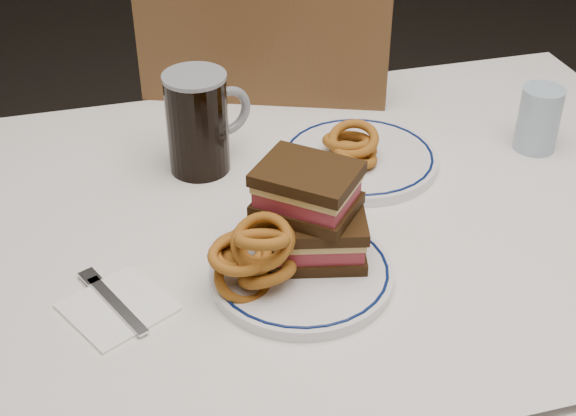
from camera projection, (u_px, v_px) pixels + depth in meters
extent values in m
cube|color=silver|center=(320.00, 220.00, 1.20)|extent=(1.26, 0.86, 0.03)
cylinder|color=#4F2F19|center=(1.00, 322.00, 1.57)|extent=(0.06, 0.06, 0.71)
cylinder|color=#4F2F19|center=(501.00, 236.00, 1.80)|extent=(0.06, 0.06, 0.71)
cube|color=silver|center=(255.00, 133.00, 1.59)|extent=(1.26, 0.01, 0.17)
cube|color=#4F2F19|center=(277.00, 176.00, 1.81)|extent=(0.58, 0.58, 0.04)
cylinder|color=#4F2F19|center=(359.00, 218.00, 2.09)|extent=(0.04, 0.04, 0.44)
cylinder|color=#4F2F19|center=(354.00, 318.00, 1.78)|extent=(0.04, 0.04, 0.44)
cylinder|color=#4F2F19|center=(214.00, 210.00, 2.12)|extent=(0.04, 0.04, 0.44)
cylinder|color=#4F2F19|center=(184.00, 306.00, 1.81)|extent=(0.04, 0.04, 0.44)
cube|color=#4F2F19|center=(264.00, 113.00, 1.50)|extent=(0.43, 0.19, 0.49)
cylinder|color=white|center=(302.00, 274.00, 1.06)|extent=(0.24, 0.24, 0.02)
torus|color=#0A194E|center=(302.00, 269.00, 1.05)|extent=(0.23, 0.23, 0.00)
cube|color=black|center=(317.00, 250.00, 1.07)|extent=(0.14, 0.12, 0.02)
cube|color=#AF3333|center=(317.00, 239.00, 1.06)|extent=(0.13, 0.11, 0.02)
cube|color=#D9B561|center=(318.00, 229.00, 1.05)|extent=(0.14, 0.12, 0.01)
cube|color=black|center=(318.00, 221.00, 1.05)|extent=(0.14, 0.12, 0.02)
cube|color=black|center=(307.00, 205.00, 1.05)|extent=(0.16, 0.16, 0.02)
cube|color=#AF3333|center=(307.00, 193.00, 1.04)|extent=(0.15, 0.14, 0.02)
cube|color=#D9B561|center=(307.00, 183.00, 1.03)|extent=(0.15, 0.15, 0.01)
cube|color=black|center=(307.00, 174.00, 1.02)|extent=(0.16, 0.16, 0.02)
torus|color=brown|center=(243.00, 280.00, 1.02)|extent=(0.08, 0.08, 0.06)
torus|color=brown|center=(267.00, 274.00, 1.02)|extent=(0.08, 0.08, 0.06)
torus|color=brown|center=(249.00, 256.00, 1.03)|extent=(0.07, 0.07, 0.03)
torus|color=brown|center=(246.00, 250.00, 1.03)|extent=(0.08, 0.08, 0.05)
torus|color=brown|center=(239.00, 252.00, 1.02)|extent=(0.08, 0.07, 0.03)
torus|color=brown|center=(240.00, 255.00, 1.00)|extent=(0.08, 0.08, 0.02)
torus|color=brown|center=(265.00, 243.00, 1.01)|extent=(0.08, 0.08, 0.05)
torus|color=brown|center=(262.00, 242.00, 0.99)|extent=(0.09, 0.08, 0.07)
torus|color=brown|center=(262.00, 240.00, 0.98)|extent=(0.08, 0.07, 0.05)
cylinder|color=white|center=(282.00, 225.00, 1.10)|extent=(0.06, 0.06, 0.04)
cylinder|color=#910F02|center=(282.00, 218.00, 1.10)|extent=(0.05, 0.05, 0.01)
cylinder|color=black|center=(197.00, 124.00, 1.25)|extent=(0.10, 0.10, 0.16)
cylinder|color=gray|center=(194.00, 77.00, 1.20)|extent=(0.10, 0.10, 0.01)
torus|color=gray|center=(228.00, 111.00, 1.27)|extent=(0.08, 0.04, 0.08)
cylinder|color=#9CB6C9|center=(539.00, 119.00, 1.31)|extent=(0.07, 0.07, 0.11)
cylinder|color=white|center=(359.00, 159.00, 1.30)|extent=(0.25, 0.25, 0.02)
torus|color=#0A194E|center=(359.00, 155.00, 1.29)|extent=(0.24, 0.24, 0.00)
torus|color=brown|center=(353.00, 148.00, 1.29)|extent=(0.08, 0.08, 0.02)
torus|color=brown|center=(355.00, 155.00, 1.26)|extent=(0.07, 0.07, 0.04)
torus|color=brown|center=(347.00, 141.00, 1.28)|extent=(0.08, 0.08, 0.04)
torus|color=brown|center=(354.00, 139.00, 1.26)|extent=(0.09, 0.08, 0.05)
cube|color=white|center=(117.00, 307.00, 1.01)|extent=(0.16, 0.16, 0.00)
cube|color=silver|center=(117.00, 305.00, 1.01)|extent=(0.07, 0.13, 0.00)
cube|color=silver|center=(90.00, 277.00, 1.06)|extent=(0.03, 0.04, 0.00)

